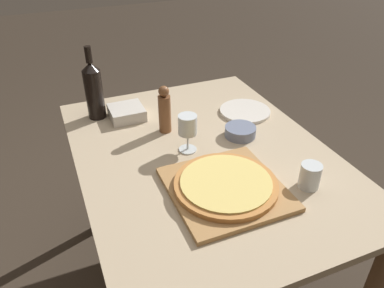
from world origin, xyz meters
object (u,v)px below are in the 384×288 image
(pepper_mill, at_px, (165,110))
(small_bowl, at_px, (240,131))
(wine_glass, at_px, (188,126))
(wine_bottle, at_px, (94,90))
(pizza, at_px, (226,184))

(pepper_mill, relative_size, small_bowl, 1.61)
(pepper_mill, height_order, wine_glass, pepper_mill)
(wine_glass, bearing_deg, wine_bottle, 124.04)
(pepper_mill, distance_m, small_bowl, 0.32)
(pizza, height_order, wine_glass, wine_glass)
(pizza, relative_size, small_bowl, 2.72)
(pizza, bearing_deg, pepper_mill, 97.29)
(pizza, xyz_separation_m, small_bowl, (0.21, 0.29, -0.01))
(pepper_mill, bearing_deg, wine_bottle, 135.84)
(wine_bottle, xyz_separation_m, wine_glass, (0.27, -0.40, -0.03))
(pizza, height_order, pepper_mill, pepper_mill)
(pizza, relative_size, wine_bottle, 1.07)
(wine_glass, relative_size, small_bowl, 1.19)
(wine_glass, height_order, small_bowl, wine_glass)
(wine_bottle, distance_m, small_bowl, 0.65)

